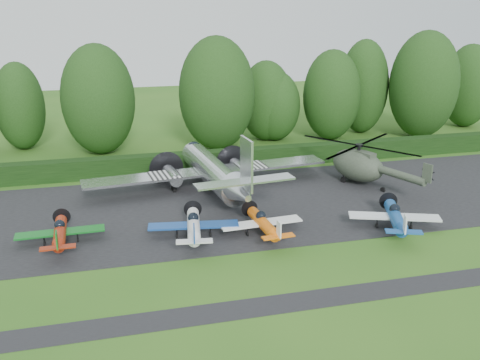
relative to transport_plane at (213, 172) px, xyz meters
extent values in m
plane|color=#275718|center=(-1.16, -13.77, -2.09)|extent=(160.00, 160.00, 0.00)
cube|color=black|center=(-1.16, -3.77, -2.08)|extent=(70.00, 18.00, 0.01)
cube|color=black|center=(-1.16, -19.77, -2.08)|extent=(70.00, 2.00, 0.00)
cube|color=black|center=(-1.16, 7.23, -2.09)|extent=(90.00, 1.60, 2.00)
cylinder|color=silver|center=(0.00, 0.36, -0.07)|extent=(2.44, 12.73, 2.44)
cone|color=silver|center=(0.00, 7.49, -0.07)|extent=(2.44, 1.59, 2.44)
cone|color=silver|center=(0.00, -7.28, 0.46)|extent=(2.44, 3.18, 2.44)
sphere|color=black|center=(0.00, 6.47, 0.46)|extent=(1.59, 1.59, 1.59)
cube|color=silver|center=(0.00, 1.42, -0.39)|extent=(23.34, 2.55, 0.23)
cube|color=white|center=(-4.24, 1.42, -0.26)|extent=(2.76, 2.65, 0.05)
cube|color=white|center=(4.24, 1.42, -0.26)|extent=(2.76, 2.65, 0.05)
cylinder|color=silver|center=(-3.40, 2.05, -0.65)|extent=(1.17, 3.40, 1.17)
cylinder|color=silver|center=(3.40, 2.05, -0.65)|extent=(1.17, 3.40, 1.17)
cylinder|color=black|center=(-3.40, 4.44, -0.65)|extent=(3.40, 0.03, 3.40)
cylinder|color=black|center=(3.40, 4.44, -0.65)|extent=(3.40, 0.03, 3.40)
cube|color=silver|center=(0.00, -8.13, 1.63)|extent=(7.96, 1.49, 0.15)
cube|color=silver|center=(0.00, -8.45, 3.11)|extent=(0.19, 2.33, 4.03)
cylinder|color=black|center=(-3.40, 1.63, -1.82)|extent=(0.27, 0.95, 0.95)
cylinder|color=black|center=(3.40, 1.63, -1.82)|extent=(0.27, 0.95, 0.95)
cylinder|color=black|center=(0.00, -8.56, -1.89)|extent=(0.19, 0.47, 0.47)
cylinder|color=maroon|center=(-12.98, -8.29, -1.09)|extent=(0.87, 4.96, 0.87)
sphere|color=black|center=(-12.98, -7.75, -0.69)|extent=(0.76, 0.76, 0.76)
cube|color=#0F641C|center=(-12.98, -7.84, -1.23)|extent=(6.31, 1.17, 0.13)
cube|color=maroon|center=(-12.98, -11.26, -0.87)|extent=(2.34, 0.63, 0.09)
cube|color=#0F641C|center=(-12.98, -11.35, -0.28)|extent=(0.09, 0.72, 1.17)
cylinder|color=black|center=(-12.98, -5.09, -1.09)|extent=(1.35, 0.02, 1.35)
cylinder|color=black|center=(-14.15, -8.02, -1.92)|extent=(0.13, 0.40, 0.40)
cylinder|color=black|center=(-11.81, -8.02, -1.92)|extent=(0.13, 0.40, 0.40)
cylinder|color=black|center=(-12.98, -5.94, -1.94)|extent=(0.11, 0.36, 0.36)
cylinder|color=white|center=(-3.40, -9.58, -1.02)|extent=(0.93, 5.32, 0.93)
sphere|color=black|center=(-3.40, -9.00, -0.59)|extent=(0.81, 0.81, 0.81)
cube|color=navy|center=(-3.40, -9.09, -1.17)|extent=(6.77, 1.26, 0.14)
cube|color=white|center=(-3.40, -12.77, -0.78)|extent=(2.52, 0.68, 0.10)
cube|color=navy|center=(-3.40, -12.87, -0.15)|extent=(0.10, 0.77, 1.26)
cylinder|color=black|center=(-3.40, -6.14, -1.02)|extent=(1.45, 0.02, 1.45)
cylinder|color=black|center=(-4.65, -9.29, -1.91)|extent=(0.14, 0.43, 0.43)
cylinder|color=black|center=(-2.14, -9.29, -1.91)|extent=(0.14, 0.43, 0.43)
cylinder|color=black|center=(-3.40, -7.06, -1.93)|extent=(0.12, 0.39, 0.39)
cylinder|color=orange|center=(1.82, -10.23, -1.09)|extent=(0.87, 4.99, 0.87)
sphere|color=black|center=(1.82, -9.69, -0.68)|extent=(0.76, 0.76, 0.76)
cube|color=white|center=(1.82, -9.78, -1.22)|extent=(6.35, 1.18, 0.13)
cube|color=orange|center=(1.82, -13.23, -0.86)|extent=(2.36, 0.64, 0.09)
cube|color=white|center=(1.82, -13.32, -0.27)|extent=(0.09, 0.73, 1.18)
cylinder|color=black|center=(1.82, -7.01, -1.09)|extent=(1.36, 0.02, 1.36)
cylinder|color=black|center=(0.64, -9.96, -1.92)|extent=(0.13, 0.40, 0.40)
cylinder|color=black|center=(3.00, -9.96, -1.92)|extent=(0.13, 0.40, 0.40)
cylinder|color=black|center=(1.82, -7.87, -1.94)|extent=(0.11, 0.36, 0.36)
cylinder|color=#17498E|center=(12.01, -11.77, -0.99)|extent=(0.96, 5.50, 0.96)
sphere|color=black|center=(12.01, -11.17, -0.54)|extent=(0.84, 0.84, 0.84)
cube|color=white|center=(12.01, -11.27, -1.14)|extent=(6.99, 1.30, 0.14)
cube|color=#17498E|center=(12.01, -15.07, -0.74)|extent=(2.60, 0.70, 0.10)
cube|color=white|center=(12.01, -15.17, -0.09)|extent=(0.10, 0.80, 1.30)
cylinder|color=black|center=(12.01, -8.22, -0.99)|extent=(1.50, 0.02, 1.50)
cylinder|color=black|center=(10.71, -11.47, -1.91)|extent=(0.14, 0.44, 0.44)
cylinder|color=black|center=(13.31, -11.47, -1.91)|extent=(0.14, 0.44, 0.44)
cylinder|color=black|center=(12.01, -9.17, -1.93)|extent=(0.12, 0.40, 0.40)
ellipsoid|color=#333C2E|center=(14.16, -0.64, -0.26)|extent=(3.17, 5.82, 3.04)
cylinder|color=#333C2E|center=(14.16, -5.22, 0.05)|extent=(0.71, 6.10, 0.71)
cube|color=#333C2E|center=(14.16, -8.37, 0.97)|extent=(0.12, 0.92, 1.63)
cylinder|color=black|center=(14.16, -0.64, 1.27)|extent=(0.31, 0.31, 0.81)
cylinder|color=black|center=(14.16, -0.64, 1.73)|extent=(0.71, 0.71, 0.25)
cylinder|color=black|center=(14.16, -0.64, 1.73)|extent=(12.21, 12.21, 0.06)
cube|color=#333C2E|center=(14.16, -1.46, 0.91)|extent=(0.92, 2.03, 0.71)
ellipsoid|color=black|center=(14.16, 0.98, -0.15)|extent=(1.93, 1.93, 1.74)
cylinder|color=black|center=(13.14, 0.17, -1.78)|extent=(0.18, 0.57, 0.57)
cylinder|color=black|center=(15.17, 0.17, -1.78)|extent=(0.18, 0.57, 0.57)
cylinder|color=black|center=(14.16, -3.90, -1.83)|extent=(0.16, 0.49, 0.49)
cylinder|color=#3F3326|center=(26.78, 6.73, -1.45)|extent=(0.13, 0.13, 1.28)
cylinder|color=#3F3326|center=(29.98, 6.73, -1.45)|extent=(0.13, 0.13, 1.28)
cube|color=beige|center=(28.38, 6.73, -0.70)|extent=(3.40, 0.09, 1.06)
cylinder|color=black|center=(30.34, 14.61, 0.13)|extent=(0.70, 0.70, 4.44)
ellipsoid|color=#183310|center=(30.34, 14.61, 4.70)|extent=(8.63, 8.63, 13.57)
cylinder|color=black|center=(24.05, 18.76, -0.07)|extent=(0.70, 0.70, 4.03)
ellipsoid|color=#183310|center=(24.05, 18.76, 4.07)|extent=(6.49, 6.49, 12.32)
cylinder|color=black|center=(3.55, 15.13, 0.09)|extent=(0.70, 0.70, 4.35)
ellipsoid|color=#183310|center=(3.55, 15.13, 4.56)|extent=(8.88, 8.88, 13.29)
cylinder|color=black|center=(-9.89, 16.56, -0.03)|extent=(0.70, 0.70, 4.12)
ellipsoid|color=#183310|center=(-9.89, 16.56, 4.20)|extent=(8.27, 8.27, 12.57)
cylinder|color=black|center=(18.55, 16.37, -0.23)|extent=(0.70, 0.70, 3.71)
ellipsoid|color=#183310|center=(18.55, 16.37, 3.58)|extent=(7.20, 7.20, 11.33)
cylinder|color=black|center=(-18.93, 20.66, -0.39)|extent=(0.70, 0.70, 3.39)
ellipsoid|color=#183310|center=(-18.93, 20.66, 3.10)|extent=(5.71, 5.71, 10.36)
cylinder|color=black|center=(11.50, 17.62, -0.64)|extent=(0.70, 0.70, 2.89)
ellipsoid|color=#183310|center=(11.50, 17.62, 2.33)|extent=(6.35, 6.35, 8.82)
cylinder|color=black|center=(39.79, 18.48, -0.21)|extent=(0.70, 0.70, 3.75)
ellipsoid|color=#183310|center=(39.79, 18.48, 3.64)|extent=(6.87, 6.87, 11.45)
cylinder|color=black|center=(10.43, 18.02, -0.45)|extent=(0.70, 0.70, 3.28)
ellipsoid|color=#183310|center=(10.43, 18.02, 2.93)|extent=(6.62, 6.62, 10.02)
camera|label=1|loc=(-8.91, -45.84, 14.92)|focal=40.00mm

